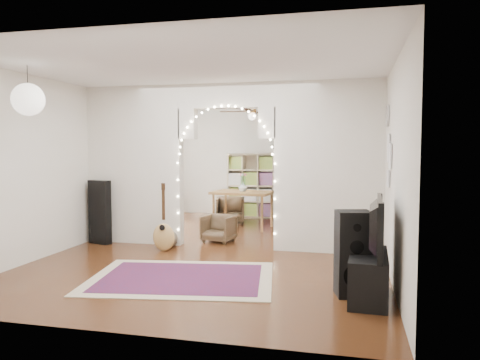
% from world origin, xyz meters
% --- Properties ---
extents(floor, '(7.50, 7.50, 0.00)m').
position_xyz_m(floor, '(0.00, 0.00, 0.00)').
color(floor, black).
rests_on(floor, ground).
extents(ceiling, '(5.00, 7.50, 0.02)m').
position_xyz_m(ceiling, '(0.00, 0.00, 2.70)').
color(ceiling, white).
rests_on(ceiling, wall_back).
extents(wall_back, '(5.00, 0.02, 2.70)m').
position_xyz_m(wall_back, '(0.00, 3.75, 1.35)').
color(wall_back, silver).
rests_on(wall_back, floor).
extents(wall_front, '(5.00, 0.02, 2.70)m').
position_xyz_m(wall_front, '(0.00, -3.75, 1.35)').
color(wall_front, silver).
rests_on(wall_front, floor).
extents(wall_left, '(0.02, 7.50, 2.70)m').
position_xyz_m(wall_left, '(-2.50, 0.00, 1.35)').
color(wall_left, silver).
rests_on(wall_left, floor).
extents(wall_right, '(0.02, 7.50, 2.70)m').
position_xyz_m(wall_right, '(2.50, 0.00, 1.35)').
color(wall_right, silver).
rests_on(wall_right, floor).
extents(divider_wall, '(5.00, 0.20, 2.70)m').
position_xyz_m(divider_wall, '(0.00, 0.00, 1.42)').
color(divider_wall, silver).
rests_on(divider_wall, floor).
extents(fairy_lights, '(1.64, 0.04, 1.60)m').
position_xyz_m(fairy_lights, '(0.00, -0.13, 1.55)').
color(fairy_lights, '#FFEABF').
rests_on(fairy_lights, divider_wall).
extents(window, '(0.04, 1.20, 1.40)m').
position_xyz_m(window, '(-2.47, 1.80, 1.50)').
color(window, white).
rests_on(window, wall_left).
extents(wall_clock, '(0.03, 0.31, 0.31)m').
position_xyz_m(wall_clock, '(2.48, -0.60, 2.10)').
color(wall_clock, white).
rests_on(wall_clock, wall_right).
extents(picture_frames, '(0.02, 0.50, 0.70)m').
position_xyz_m(picture_frames, '(2.48, -1.00, 1.50)').
color(picture_frames, white).
rests_on(picture_frames, wall_right).
extents(paper_lantern, '(0.40, 0.40, 0.40)m').
position_xyz_m(paper_lantern, '(-1.90, -2.40, 2.25)').
color(paper_lantern, white).
rests_on(paper_lantern, ceiling).
extents(ceiling_fan, '(1.10, 1.10, 0.30)m').
position_xyz_m(ceiling_fan, '(0.00, 2.00, 2.40)').
color(ceiling_fan, '#CA8B43').
rests_on(ceiling_fan, ceiling).
extents(area_rug, '(2.53, 2.06, 0.02)m').
position_xyz_m(area_rug, '(-0.08, -1.96, 0.01)').
color(area_rug, maroon).
rests_on(area_rug, floor).
extents(guitar_case, '(0.44, 0.26, 1.10)m').
position_xyz_m(guitar_case, '(-2.20, -0.26, 0.55)').
color(guitar_case, black).
rests_on(guitar_case, floor).
extents(acoustic_guitar, '(0.38, 0.18, 0.93)m').
position_xyz_m(acoustic_guitar, '(-0.91, -0.55, 0.40)').
color(acoustic_guitar, tan).
rests_on(acoustic_guitar, floor).
extents(tabby_cat, '(0.36, 0.57, 0.38)m').
position_xyz_m(tabby_cat, '(-0.93, -0.27, 0.16)').
color(tabby_cat, brown).
rests_on(tabby_cat, floor).
extents(floor_speaker, '(0.44, 0.40, 0.96)m').
position_xyz_m(floor_speaker, '(2.03, -2.17, 0.48)').
color(floor_speaker, black).
rests_on(floor_speaker, floor).
extents(media_console, '(0.44, 1.02, 0.50)m').
position_xyz_m(media_console, '(2.20, -2.24, 0.25)').
color(media_console, black).
rests_on(media_console, floor).
extents(tv, '(0.19, 1.08, 0.62)m').
position_xyz_m(tv, '(2.20, -2.24, 0.81)').
color(tv, black).
rests_on(tv, media_console).
extents(bookcase, '(1.50, 0.93, 1.52)m').
position_xyz_m(bookcase, '(-0.12, 3.35, 0.76)').
color(bookcase, '#C0B28B').
rests_on(bookcase, floor).
extents(dining_table, '(1.30, 0.95, 0.76)m').
position_xyz_m(dining_table, '(-0.16, 1.86, 0.68)').
color(dining_table, brown).
rests_on(dining_table, floor).
extents(flower_vase, '(0.21, 0.21, 0.19)m').
position_xyz_m(flower_vase, '(-0.16, 1.86, 0.85)').
color(flower_vase, white).
rests_on(flower_vase, dining_table).
extents(dining_chair_left, '(0.73, 0.74, 0.57)m').
position_xyz_m(dining_chair_left, '(-0.58, 2.42, 0.28)').
color(dining_chair_left, '#4C3A26').
rests_on(dining_chair_left, floor).
extents(dining_chair_right, '(0.59, 0.60, 0.48)m').
position_xyz_m(dining_chair_right, '(-0.25, 0.35, 0.24)').
color(dining_chair_right, '#4C3A26').
rests_on(dining_chair_right, floor).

